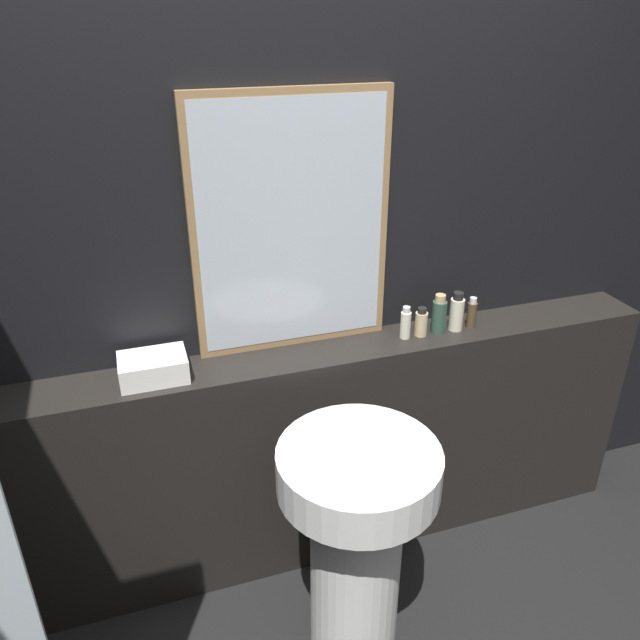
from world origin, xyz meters
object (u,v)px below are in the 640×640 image
(lotion_bottle, at_px, (439,315))
(body_wash_bottle, at_px, (457,313))
(conditioner_bottle, at_px, (421,323))
(hand_soap_bottle, at_px, (472,313))
(towel_stack, at_px, (153,368))
(pedestal_sink, at_px, (356,534))
(shampoo_bottle, at_px, (406,324))
(mirror, at_px, (292,227))

(lotion_bottle, height_order, body_wash_bottle, lotion_bottle)
(conditioner_bottle, bearing_deg, hand_soap_bottle, 0.00)
(lotion_bottle, distance_m, hand_soap_bottle, 0.14)
(towel_stack, distance_m, conditioner_bottle, 1.00)
(conditioner_bottle, bearing_deg, pedestal_sink, -131.89)
(lotion_bottle, bearing_deg, hand_soap_bottle, 0.00)
(shampoo_bottle, height_order, conditioner_bottle, shampoo_bottle)
(lotion_bottle, xyz_separation_m, hand_soap_bottle, (0.14, 0.00, -0.02))
(towel_stack, relative_size, hand_soap_bottle, 1.79)
(shampoo_bottle, xyz_separation_m, hand_soap_bottle, (0.28, 0.00, -0.00))
(conditioner_bottle, height_order, body_wash_bottle, body_wash_bottle)
(body_wash_bottle, bearing_deg, pedestal_sink, -140.19)
(towel_stack, xyz_separation_m, hand_soap_bottle, (1.21, 0.00, 0.02))
(pedestal_sink, distance_m, conditioner_bottle, 0.81)
(mirror, distance_m, body_wash_bottle, 0.74)
(pedestal_sink, height_order, hand_soap_bottle, hand_soap_bottle)
(shampoo_bottle, relative_size, lotion_bottle, 0.81)
(pedestal_sink, xyz_separation_m, towel_stack, (-0.55, 0.49, 0.46))
(body_wash_bottle, bearing_deg, towel_stack, 180.00)
(body_wash_bottle, bearing_deg, mirror, 171.51)
(conditioner_bottle, height_order, lotion_bottle, lotion_bottle)
(mirror, relative_size, hand_soap_bottle, 7.23)
(lotion_bottle, height_order, hand_soap_bottle, lotion_bottle)
(shampoo_bottle, bearing_deg, lotion_bottle, 0.00)
(mirror, distance_m, conditioner_bottle, 0.63)
(towel_stack, relative_size, conditioner_bottle, 1.96)
(body_wash_bottle, distance_m, hand_soap_bottle, 0.07)
(shampoo_bottle, distance_m, conditioner_bottle, 0.07)
(pedestal_sink, height_order, shampoo_bottle, shampoo_bottle)
(body_wash_bottle, bearing_deg, shampoo_bottle, 180.00)
(shampoo_bottle, relative_size, conditioner_bottle, 1.12)
(mirror, relative_size, lotion_bottle, 5.74)
(conditioner_bottle, bearing_deg, body_wash_bottle, 0.00)
(conditioner_bottle, bearing_deg, towel_stack, 180.00)
(conditioner_bottle, bearing_deg, mirror, 168.90)
(pedestal_sink, relative_size, conditioner_bottle, 7.77)
(towel_stack, height_order, conditioner_bottle, conditioner_bottle)
(pedestal_sink, relative_size, hand_soap_bottle, 7.08)
(conditioner_bottle, xyz_separation_m, hand_soap_bottle, (0.22, 0.00, 0.01))
(conditioner_bottle, relative_size, hand_soap_bottle, 0.91)
(towel_stack, relative_size, body_wash_bottle, 1.43)
(mirror, distance_m, towel_stack, 0.67)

